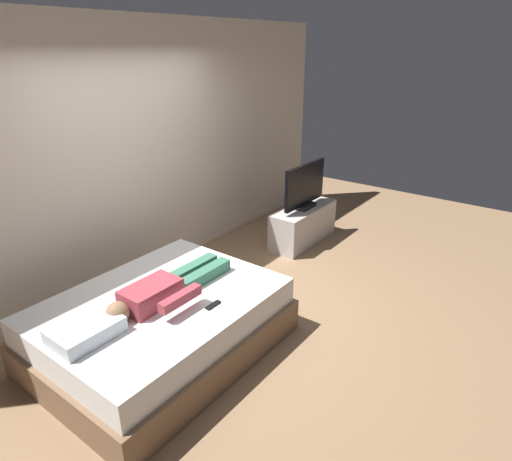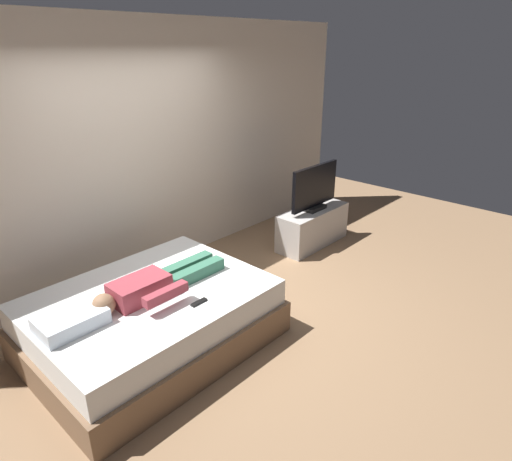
{
  "view_description": "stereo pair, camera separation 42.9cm",
  "coord_description": "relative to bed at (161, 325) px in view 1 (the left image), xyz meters",
  "views": [
    {
      "loc": [
        -2.8,
        -2.36,
        2.51
      ],
      "look_at": [
        0.63,
        0.21,
        0.69
      ],
      "focal_mm": 30.95,
      "sensor_mm": 36.0,
      "label": 1
    },
    {
      "loc": [
        -2.52,
        -2.69,
        2.51
      ],
      "look_at": [
        0.63,
        0.21,
        0.69
      ],
      "focal_mm": 30.95,
      "sensor_mm": 36.0,
      "label": 2
    }
  ],
  "objects": [
    {
      "name": "tv_stand",
      "position": [
        2.73,
        0.23,
        -0.01
      ],
      "size": [
        1.1,
        0.4,
        0.5
      ],
      "primitive_type": "cube",
      "color": "#B7B2AD",
      "rests_on": "ground"
    },
    {
      "name": "bed",
      "position": [
        0.0,
        0.0,
        0.0
      ],
      "size": [
        2.01,
        1.54,
        0.54
      ],
      "color": "brown",
      "rests_on": "ground"
    },
    {
      "name": "back_wall",
      "position": [
        1.14,
        1.32,
        1.14
      ],
      "size": [
        6.4,
        0.1,
        2.8
      ],
      "primitive_type": "cube",
      "color": "beige",
      "rests_on": "ground"
    },
    {
      "name": "person",
      "position": [
        0.03,
        -0.05,
        0.36
      ],
      "size": [
        1.26,
        0.46,
        0.18
      ],
      "color": "#993842",
      "rests_on": "bed"
    },
    {
      "name": "ground_plane",
      "position": [
        0.74,
        -0.21,
        -0.26
      ],
      "size": [
        10.0,
        10.0,
        0.0
      ],
      "primitive_type": "plane",
      "color": "#8C6B4C"
    },
    {
      "name": "tv",
      "position": [
        2.73,
        0.23,
        0.52
      ],
      "size": [
        0.88,
        0.2,
        0.59
      ],
      "color": "black",
      "rests_on": "tv_stand"
    },
    {
      "name": "pillow",
      "position": [
        -0.69,
        -0.0,
        0.34
      ],
      "size": [
        0.48,
        0.34,
        0.12
      ],
      "primitive_type": "cube",
      "color": "white",
      "rests_on": "bed"
    },
    {
      "name": "remote",
      "position": [
        0.18,
        -0.45,
        0.29
      ],
      "size": [
        0.15,
        0.04,
        0.02
      ],
      "primitive_type": "cube",
      "color": "black",
      "rests_on": "bed"
    }
  ]
}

